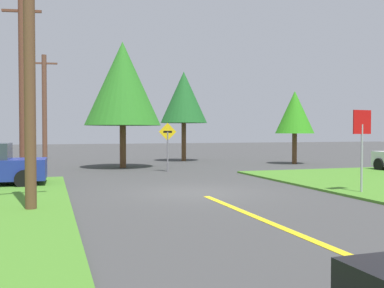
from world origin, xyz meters
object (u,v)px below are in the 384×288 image
oak_tree_left (184,98)px  direction_sign (168,141)px  stop_sign (362,135)px  utility_pole_near (30,62)px  utility_pole_far (44,106)px  oak_tree_right (295,113)px  utility_pole_mid (23,84)px  pine_tree_center (123,84)px

oak_tree_left → direction_sign: bearing=-112.7°
direction_sign → stop_sign: bearing=-67.9°
stop_sign → utility_pole_near: 10.31m
utility_pole_far → direction_sign: bearing=-61.4°
oak_tree_right → oak_tree_left: bearing=141.0°
utility_pole_near → stop_sign: bearing=0.0°
stop_sign → utility_pole_mid: 15.25m
utility_pole_near → direction_sign: 11.78m
stop_sign → pine_tree_center: size_ratio=0.39×
utility_pole_mid → oak_tree_right: size_ratio=1.82×
utility_pole_near → utility_pole_mid: size_ratio=0.88×
utility_pole_near → oak_tree_right: 19.71m
stop_sign → direction_sign: 10.54m
utility_pole_far → stop_sign: bearing=-64.4°
utility_pole_mid → direction_sign: utility_pole_mid is taller
direction_sign → oak_tree_left: (3.15, 7.54, 2.85)m
utility_pole_far → oak_tree_right: (15.08, -8.33, -0.57)m
utility_pole_mid → pine_tree_center: utility_pole_mid is taller
oak_tree_right → utility_pole_mid: bearing=-172.5°
oak_tree_left → stop_sign: bearing=-87.3°
utility_pole_mid → direction_sign: bearing=-5.5°
direction_sign → oak_tree_right: bearing=17.1°
utility_pole_near → direction_sign: bearing=57.7°
utility_pole_far → pine_tree_center: utility_pole_far is taller
utility_pole_far → oak_tree_left: (9.20, -3.56, 0.58)m
utility_pole_far → pine_tree_center: 9.06m
pine_tree_center → utility_pole_far: bearing=118.3°
oak_tree_left → pine_tree_center: (-4.92, -4.37, 0.34)m
stop_sign → utility_pole_far: (-10.01, 20.86, 1.87)m
utility_pole_near → oak_tree_left: size_ratio=1.19×
utility_pole_far → direction_sign: 12.85m
utility_pole_mid → oak_tree_left: bearing=34.3°
utility_pole_far → oak_tree_left: 9.88m
utility_pole_far → direction_sign: size_ratio=2.99×
utility_pole_mid → oak_tree_left: 12.18m
utility_pole_mid → oak_tree_left: utility_pole_mid is taller
utility_pole_far → pine_tree_center: size_ratio=1.05×
stop_sign → pine_tree_center: bearing=-74.7°
stop_sign → oak_tree_right: bearing=-120.6°
pine_tree_center → oak_tree_left: bearing=41.6°
utility_pole_far → pine_tree_center: bearing=-61.7°
stop_sign → utility_pole_mid: utility_pole_mid is taller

